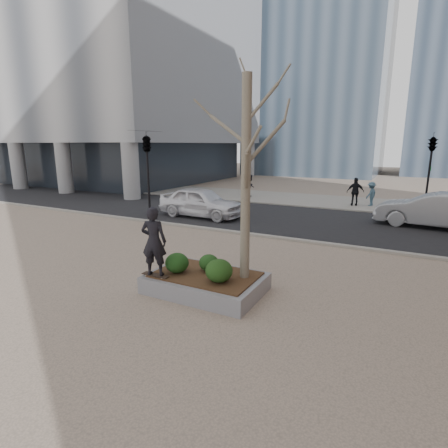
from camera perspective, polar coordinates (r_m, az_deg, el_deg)
The scene contains 18 objects.
ground at distance 10.13m, azimuth -7.91°, elevation -9.70°, with size 120.00×120.00×0.00m, color gray.
street at distance 18.81m, azimuth 10.06°, elevation 0.84°, with size 60.00×8.00×0.02m, color black.
far_sidewalk at distance 25.46m, azimuth 14.93°, elevation 3.73°, with size 60.00×6.00×0.02m, color gray.
planter at distance 9.53m, azimuth -2.98°, elevation -9.61°, with size 3.00×2.00×0.45m, color gray.
planter_mulch at distance 9.44m, azimuth -3.00°, elevation -8.24°, with size 2.70×1.70×0.04m, color #382314.
sycamore_tree at distance 8.61m, azimuth 3.65°, elevation 12.33°, with size 2.80×2.80×6.60m, color gray, non-canonical shape.
shrub_left at distance 9.52m, azimuth -7.69°, elevation -6.31°, with size 0.63×0.63×0.54m, color #193711.
shrub_middle at distance 9.58m, azimuth -2.49°, elevation -6.34°, with size 0.54×0.54×0.46m, color #103413.
shrub_right at distance 8.81m, azimuth -0.83°, elevation -7.63°, with size 0.69×0.69×0.59m, color #153310.
skateboard at distance 9.47m, azimuth -11.13°, elevation -8.31°, with size 0.78×0.20×0.07m, color black, non-canonical shape.
skateboarder at distance 9.17m, azimuth -11.38°, elevation -2.79°, with size 0.66×0.43×1.82m, color black.
police_car at distance 18.94m, azimuth -3.79°, elevation 3.60°, with size 1.90×4.71×1.61m, color white.
car_silver at distance 19.14m, azimuth 31.02°, elevation 1.94°, with size 1.75×5.01×1.65m, color gray.
pedestrian_a at distance 26.20m, azimuth 4.32°, elevation 6.25°, with size 0.81×0.63×1.67m, color black.
pedestrian_b at distance 24.21m, azimuth 22.88°, elevation 4.56°, with size 0.99×0.57×1.53m, color #3D5A6E.
pedestrian_c at distance 23.87m, azimuth 20.67°, elevation 4.95°, with size 1.05×0.44×1.79m, color black.
traffic_light_near at distance 17.24m, azimuth -12.26°, elevation 7.20°, with size 0.60×2.48×4.50m, color black, non-canonical shape.
traffic_light_far at distance 22.24m, azimuth 30.43°, elevation 6.95°, with size 0.60×2.48×4.50m, color black, non-canonical shape.
Camera 1 is at (5.53, -7.56, 3.87)m, focal length 28.00 mm.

